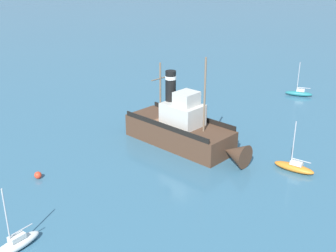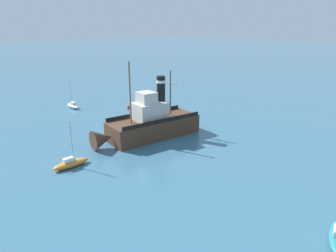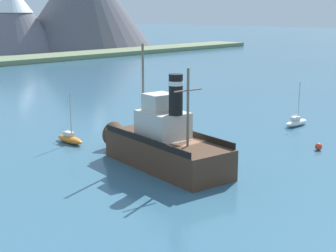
# 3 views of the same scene
# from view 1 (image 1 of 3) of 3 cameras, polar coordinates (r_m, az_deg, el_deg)

# --- Properties ---
(ground_plane) EXTENTS (600.00, 600.00, 0.00)m
(ground_plane) POSITION_cam_1_polar(r_m,az_deg,el_deg) (45.49, -0.32, -2.21)
(ground_plane) COLOR #38667F
(old_tugboat) EXTENTS (6.24, 14.75, 9.90)m
(old_tugboat) POSITION_cam_1_polar(r_m,az_deg,el_deg) (44.04, 2.08, -0.47)
(old_tugboat) COLOR #4C3323
(old_tugboat) RESTS_ON ground
(sailboat_white) EXTENTS (3.85, 1.28, 4.90)m
(sailboat_white) POSITION_cam_1_polar(r_m,az_deg,el_deg) (31.50, -19.98, -14.81)
(sailboat_white) COLOR white
(sailboat_white) RESTS_ON ground
(sailboat_orange) EXTENTS (1.24, 3.84, 4.90)m
(sailboat_orange) POSITION_cam_1_polar(r_m,az_deg,el_deg) (41.08, 16.71, -5.33)
(sailboat_orange) COLOR orange
(sailboat_orange) RESTS_ON ground
(sailboat_teal) EXTENTS (2.03, 3.95, 4.90)m
(sailboat_teal) POSITION_cam_1_polar(r_m,az_deg,el_deg) (63.53, 17.30, 4.28)
(sailboat_teal) COLOR #23757A
(sailboat_teal) RESTS_ON ground
(mooring_buoy) EXTENTS (0.66, 0.66, 0.66)m
(mooring_buoy) POSITION_cam_1_polar(r_m,az_deg,el_deg) (39.91, -17.20, -6.38)
(mooring_buoy) COLOR red
(mooring_buoy) RESTS_ON ground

